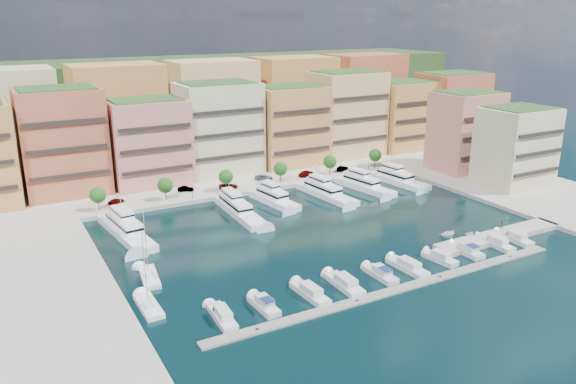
% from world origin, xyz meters
% --- Properties ---
extents(ground, '(400.00, 400.00, 0.00)m').
position_xyz_m(ground, '(0.00, 0.00, 0.00)').
color(ground, black).
rests_on(ground, ground).
extents(north_quay, '(220.00, 64.00, 2.00)m').
position_xyz_m(north_quay, '(0.00, 62.00, 0.00)').
color(north_quay, '#9E998E').
rests_on(north_quay, ground).
extents(east_quay, '(34.00, 76.00, 2.00)m').
position_xyz_m(east_quay, '(62.00, -8.00, 0.00)').
color(east_quay, '#9E998E').
rests_on(east_quay, ground).
extents(west_quay, '(34.00, 76.00, 2.00)m').
position_xyz_m(west_quay, '(-62.00, -8.00, 0.00)').
color(west_quay, '#9E998E').
rests_on(west_quay, ground).
extents(hillside, '(240.00, 40.00, 58.00)m').
position_xyz_m(hillside, '(0.00, 110.00, 0.00)').
color(hillside, '#223917').
rests_on(hillside, ground).
extents(south_pontoon, '(72.00, 2.20, 0.35)m').
position_xyz_m(south_pontoon, '(-3.00, -30.00, 0.00)').
color(south_pontoon, gray).
rests_on(south_pontoon, ground).
extents(finger_pier, '(32.00, 5.00, 2.00)m').
position_xyz_m(finger_pier, '(30.00, -22.00, 0.00)').
color(finger_pier, '#9E998E').
rests_on(finger_pier, ground).
extents(apartment_1, '(20.00, 16.50, 26.80)m').
position_xyz_m(apartment_1, '(-44.00, 51.99, 14.31)').
color(apartment_1, '#C16D40').
rests_on(apartment_1, north_quay).
extents(apartment_2, '(20.00, 15.50, 22.80)m').
position_xyz_m(apartment_2, '(-23.00, 49.99, 12.31)').
color(apartment_2, tan).
rests_on(apartment_2, north_quay).
extents(apartment_3, '(22.00, 16.50, 25.80)m').
position_xyz_m(apartment_3, '(-2.00, 51.99, 13.81)').
color(apartment_3, beige).
rests_on(apartment_3, north_quay).
extents(apartment_4, '(20.00, 15.50, 23.80)m').
position_xyz_m(apartment_4, '(20.00, 49.99, 12.81)').
color(apartment_4, tan).
rests_on(apartment_4, north_quay).
extents(apartment_5, '(22.00, 16.50, 26.80)m').
position_xyz_m(apartment_5, '(42.00, 51.99, 14.31)').
color(apartment_5, tan).
rests_on(apartment_5, north_quay).
extents(apartment_6, '(20.00, 15.50, 22.80)m').
position_xyz_m(apartment_6, '(64.00, 49.99, 12.31)').
color(apartment_6, '#B98243').
rests_on(apartment_6, north_quay).
extents(apartment_7, '(22.00, 16.50, 24.80)m').
position_xyz_m(apartment_7, '(84.00, 47.99, 13.31)').
color(apartment_7, '#C16D40').
rests_on(apartment_7, north_quay).
extents(apartment_east_a, '(18.00, 14.50, 22.80)m').
position_xyz_m(apartment_east_a, '(62.00, 19.99, 12.31)').
color(apartment_east_a, tan).
rests_on(apartment_east_a, east_quay).
extents(apartment_east_b, '(18.00, 14.50, 20.80)m').
position_xyz_m(apartment_east_b, '(62.00, 1.99, 11.31)').
color(apartment_east_b, beige).
rests_on(apartment_east_b, east_quay).
extents(backblock_0, '(26.00, 18.00, 30.00)m').
position_xyz_m(backblock_0, '(-55.00, 74.00, 16.00)').
color(backblock_0, beige).
rests_on(backblock_0, north_quay).
extents(backblock_1, '(26.00, 18.00, 30.00)m').
position_xyz_m(backblock_1, '(-25.00, 74.00, 16.00)').
color(backblock_1, tan).
rests_on(backblock_1, north_quay).
extents(backblock_2, '(26.00, 18.00, 30.00)m').
position_xyz_m(backblock_2, '(5.00, 74.00, 16.00)').
color(backblock_2, tan).
rests_on(backblock_2, north_quay).
extents(backblock_3, '(26.00, 18.00, 30.00)m').
position_xyz_m(backblock_3, '(35.00, 74.00, 16.00)').
color(backblock_3, '#B98243').
rests_on(backblock_3, north_quay).
extents(backblock_4, '(26.00, 18.00, 30.00)m').
position_xyz_m(backblock_4, '(65.00, 74.00, 16.00)').
color(backblock_4, '#C16D40').
rests_on(backblock_4, north_quay).
extents(tree_0, '(3.80, 3.80, 5.65)m').
position_xyz_m(tree_0, '(-40.00, 33.50, 4.74)').
color(tree_0, '#473323').
rests_on(tree_0, north_quay).
extents(tree_1, '(3.80, 3.80, 5.65)m').
position_xyz_m(tree_1, '(-24.00, 33.50, 4.74)').
color(tree_1, '#473323').
rests_on(tree_1, north_quay).
extents(tree_2, '(3.80, 3.80, 5.65)m').
position_xyz_m(tree_2, '(-8.00, 33.50, 4.74)').
color(tree_2, '#473323').
rests_on(tree_2, north_quay).
extents(tree_3, '(3.80, 3.80, 5.65)m').
position_xyz_m(tree_3, '(8.00, 33.50, 4.74)').
color(tree_3, '#473323').
rests_on(tree_3, north_quay).
extents(tree_4, '(3.80, 3.80, 5.65)m').
position_xyz_m(tree_4, '(24.00, 33.50, 4.74)').
color(tree_4, '#473323').
rests_on(tree_4, north_quay).
extents(tree_5, '(3.80, 3.80, 5.65)m').
position_xyz_m(tree_5, '(40.00, 33.50, 4.74)').
color(tree_5, '#473323').
rests_on(tree_5, north_quay).
extents(lamppost_0, '(0.30, 0.30, 4.20)m').
position_xyz_m(lamppost_0, '(-36.00, 31.20, 3.83)').
color(lamppost_0, black).
rests_on(lamppost_0, north_quay).
extents(lamppost_1, '(0.30, 0.30, 4.20)m').
position_xyz_m(lamppost_1, '(-18.00, 31.20, 3.83)').
color(lamppost_1, black).
rests_on(lamppost_1, north_quay).
extents(lamppost_2, '(0.30, 0.30, 4.20)m').
position_xyz_m(lamppost_2, '(0.00, 31.20, 3.83)').
color(lamppost_2, black).
rests_on(lamppost_2, north_quay).
extents(lamppost_3, '(0.30, 0.30, 4.20)m').
position_xyz_m(lamppost_3, '(18.00, 31.20, 3.83)').
color(lamppost_3, black).
rests_on(lamppost_3, north_quay).
extents(lamppost_4, '(0.30, 0.30, 4.20)m').
position_xyz_m(lamppost_4, '(36.00, 31.20, 3.83)').
color(lamppost_4, black).
rests_on(lamppost_4, north_quay).
extents(yacht_0, '(7.26, 24.34, 7.30)m').
position_xyz_m(yacht_0, '(-37.79, 18.02, 1.21)').
color(yacht_0, white).
rests_on(yacht_0, ground).
extents(yacht_2, '(5.02, 23.45, 7.30)m').
position_xyz_m(yacht_2, '(-11.46, 18.32, 1.21)').
color(yacht_2, white).
rests_on(yacht_2, ground).
extents(yacht_3, '(6.40, 17.05, 7.30)m').
position_xyz_m(yacht_3, '(-0.54, 21.38, 1.21)').
color(yacht_3, white).
rests_on(yacht_3, ground).
extents(yacht_4, '(6.53, 21.17, 7.30)m').
position_xyz_m(yacht_4, '(13.37, 19.41, 1.09)').
color(yacht_4, white).
rests_on(yacht_4, ground).
extents(yacht_5, '(7.13, 19.80, 7.30)m').
position_xyz_m(yacht_5, '(25.93, 20.12, 1.21)').
color(yacht_5, white).
rests_on(yacht_5, ground).
extents(yacht_6, '(7.24, 19.67, 7.30)m').
position_xyz_m(yacht_6, '(37.63, 20.20, 1.21)').
color(yacht_6, white).
rests_on(yacht_6, ground).
extents(cruiser_0, '(2.87, 8.64, 2.55)m').
position_xyz_m(cruiser_0, '(-33.29, -24.59, 0.55)').
color(cruiser_0, silver).
rests_on(cruiser_0, ground).
extents(cruiser_1, '(2.66, 7.33, 2.66)m').
position_xyz_m(cruiser_1, '(-26.14, -24.60, 0.57)').
color(cruiser_1, silver).
rests_on(cruiser_1, ground).
extents(cruiser_2, '(2.95, 9.18, 2.55)m').
position_xyz_m(cruiser_2, '(-17.60, -24.60, 0.55)').
color(cruiser_2, silver).
rests_on(cruiser_2, ground).
extents(cruiser_3, '(3.12, 9.17, 2.55)m').
position_xyz_m(cruiser_3, '(-10.71, -24.60, 0.55)').
color(cruiser_3, silver).
rests_on(cruiser_3, ground).
extents(cruiser_4, '(2.51, 7.55, 2.66)m').
position_xyz_m(cruiser_4, '(-2.94, -24.60, 0.57)').
color(cruiser_4, silver).
rests_on(cruiser_4, ground).
extents(cruiser_5, '(3.15, 9.15, 2.55)m').
position_xyz_m(cruiser_5, '(3.26, -24.60, 0.55)').
color(cruiser_5, silver).
rests_on(cruiser_5, ground).
extents(cruiser_6, '(3.32, 7.49, 2.55)m').
position_xyz_m(cruiser_6, '(11.12, -24.58, 0.55)').
color(cruiser_6, silver).
rests_on(cruiser_6, ground).
extents(cruiser_7, '(2.82, 7.20, 2.66)m').
position_xyz_m(cruiser_7, '(18.26, -24.59, 0.57)').
color(cruiser_7, silver).
rests_on(cruiser_7, ground).
extents(cruiser_8, '(2.66, 8.56, 2.55)m').
position_xyz_m(cruiser_8, '(26.16, -24.59, 0.55)').
color(cruiser_8, silver).
rests_on(cruiser_8, ground).
extents(cruiser_9, '(3.06, 8.24, 2.55)m').
position_xyz_m(cruiser_9, '(31.87, -24.59, 0.55)').
color(cruiser_9, silver).
rests_on(cruiser_9, ground).
extents(sailboat_0, '(2.84, 8.67, 13.20)m').
position_xyz_m(sailboat_0, '(-42.15, -15.73, 0.31)').
color(sailboat_0, white).
rests_on(sailboat_0, ground).
extents(sailboat_1, '(3.99, 9.35, 13.20)m').
position_xyz_m(sailboat_1, '(-39.14, -5.46, 0.31)').
color(sailboat_1, white).
rests_on(sailboat_1, ground).
extents(tender_0, '(5.04, 4.20, 0.90)m').
position_xyz_m(tender_0, '(21.89, -15.90, 0.45)').
color(tender_0, white).
rests_on(tender_0, ground).
extents(tender_2, '(4.11, 3.25, 0.77)m').
position_xyz_m(tender_2, '(26.46, -18.43, 0.38)').
color(tender_2, white).
rests_on(tender_2, ground).
extents(tender_1, '(1.81, 1.67, 0.79)m').
position_xyz_m(tender_1, '(21.24, -16.24, 0.40)').
color(tender_1, beige).
rests_on(tender_1, ground).
extents(car_0, '(4.28, 3.05, 1.35)m').
position_xyz_m(car_0, '(-35.42, 36.62, 1.68)').
color(car_0, gray).
rests_on(car_0, north_quay).
extents(car_1, '(4.33, 2.73, 1.35)m').
position_xyz_m(car_1, '(-17.41, 37.98, 1.67)').
color(car_1, gray).
rests_on(car_1, north_quay).
extents(car_2, '(5.51, 3.93, 1.39)m').
position_xyz_m(car_2, '(-6.82, 34.93, 1.70)').
color(car_2, gray).
rests_on(car_2, north_quay).
extents(car_3, '(5.35, 3.74, 1.44)m').
position_xyz_m(car_3, '(5.09, 37.89, 1.72)').
color(car_3, gray).
rests_on(car_3, north_quay).
extents(car_4, '(5.44, 3.84, 1.72)m').
position_xyz_m(car_4, '(17.23, 35.40, 1.86)').
color(car_4, gray).
rests_on(car_4, north_quay).
extents(car_5, '(4.62, 3.19, 1.44)m').
position_xyz_m(car_5, '(29.39, 35.03, 1.72)').
color(car_5, gray).
rests_on(car_5, north_quay).
extents(person_0, '(0.69, 0.73, 1.69)m').
position_xyz_m(person_0, '(24.60, -20.19, 1.84)').
color(person_0, '#282F51').
rests_on(person_0, finger_pier).
extents(person_1, '(1.05, 1.02, 1.71)m').
position_xyz_m(person_1, '(33.02, -20.00, 1.85)').
color(person_1, brown).
rests_on(person_1, finger_pier).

